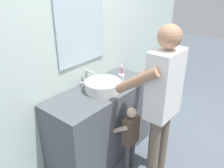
{
  "coord_description": "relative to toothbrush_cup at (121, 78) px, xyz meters",
  "views": [
    {
      "loc": [
        -1.68,
        -1.23,
        2.02
      ],
      "look_at": [
        0.0,
        0.15,
        1.0
      ],
      "focal_mm": 37.0,
      "sensor_mm": 36.0,
      "label": 1
    }
  ],
  "objects": [
    {
      "name": "child_toddler",
      "position": [
        -0.31,
        -0.36,
        -0.46
      ],
      "size": [
        0.25,
        0.25,
        0.8
      ],
      "color": "#47474C",
      "rests_on": "ground"
    },
    {
      "name": "faucet",
      "position": [
        -0.31,
        0.26,
        0.03
      ],
      "size": [
        0.18,
        0.14,
        0.18
      ],
      "color": "#B7BABF",
      "rests_on": "vanity_cabinet"
    },
    {
      "name": "vanity_cabinet",
      "position": [
        -0.31,
        0.04,
        -0.5
      ],
      "size": [
        1.33,
        0.54,
        0.88
      ],
      "primitive_type": "cube",
      "color": "#4C5156",
      "rests_on": "ground"
    },
    {
      "name": "ground_plane",
      "position": [
        -0.31,
        -0.26,
        -0.94
      ],
      "size": [
        14.0,
        14.0,
        0.0
      ],
      "primitive_type": "plane",
      "color": "slate"
    },
    {
      "name": "toothbrush_cup",
      "position": [
        0.0,
        0.0,
        0.0
      ],
      "size": [
        0.07,
        0.07,
        0.21
      ],
      "color": "silver",
      "rests_on": "vanity_cabinet"
    },
    {
      "name": "sink_basin",
      "position": [
        -0.31,
        0.02,
        0.0
      ],
      "size": [
        0.4,
        0.4,
        0.11
      ],
      "color": "silver",
      "rests_on": "vanity_cabinet"
    },
    {
      "name": "adult_parent",
      "position": [
        -0.17,
        -0.62,
        0.06
      ],
      "size": [
        0.51,
        0.54,
        1.66
      ],
      "color": "#6B5B4C",
      "rests_on": "ground"
    },
    {
      "name": "back_wall",
      "position": [
        -0.31,
        0.36,
        0.41
      ],
      "size": [
        4.4,
        0.1,
        2.7
      ],
      "color": "silver",
      "rests_on": "ground"
    }
  ]
}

